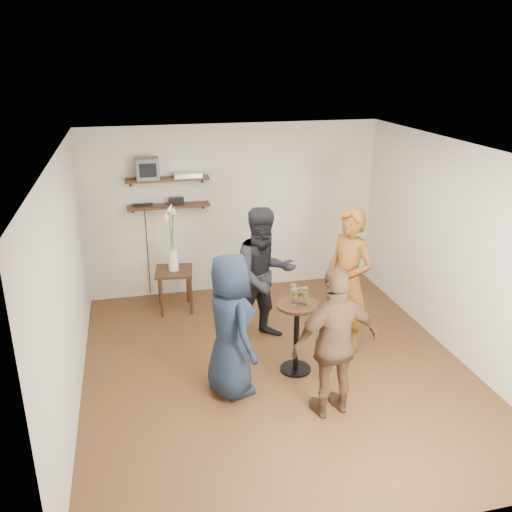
{
  "coord_description": "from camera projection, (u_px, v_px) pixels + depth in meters",
  "views": [
    {
      "loc": [
        -1.55,
        -5.41,
        3.54
      ],
      "look_at": [
        -0.15,
        0.4,
        1.31
      ],
      "focal_mm": 38.0,
      "sensor_mm": 36.0,
      "label": 1
    }
  ],
  "objects": [
    {
      "name": "shelf_lower",
      "position": [
        169.0,
        206.0,
        7.94
      ],
      "size": [
        1.2,
        0.25,
        0.04
      ],
      "primitive_type": "cube",
      "color": "black",
      "rests_on": "room"
    },
    {
      "name": "wine_glass_bl",
      "position": [
        294.0,
        290.0,
        6.16
      ],
      "size": [
        0.07,
        0.07,
        0.22
      ],
      "color": "silver",
      "rests_on": "drinks_table"
    },
    {
      "name": "drinks_table",
      "position": [
        297.0,
        328.0,
        6.28
      ],
      "size": [
        0.48,
        0.48,
        0.87
      ],
      "color": "black",
      "rests_on": "room"
    },
    {
      "name": "dvd_deck",
      "position": [
        188.0,
        175.0,
        7.85
      ],
      "size": [
        0.4,
        0.24,
        0.06
      ],
      "primitive_type": "cube",
      "color": "silver",
      "rests_on": "shelf_upper"
    },
    {
      "name": "radio",
      "position": [
        176.0,
        201.0,
        7.94
      ],
      "size": [
        0.22,
        0.1,
        0.1
      ],
      "primitive_type": "cube",
      "color": "black",
      "rests_on": "shelf_lower"
    },
    {
      "name": "wine_glass_br",
      "position": [
        300.0,
        293.0,
        6.14
      ],
      "size": [
        0.06,
        0.06,
        0.19
      ],
      "color": "silver",
      "rests_on": "drinks_table"
    },
    {
      "name": "shelf_upper",
      "position": [
        167.0,
        179.0,
        7.8
      ],
      "size": [
        1.2,
        0.25,
        0.04
      ],
      "primitive_type": "cube",
      "color": "black",
      "rests_on": "room"
    },
    {
      "name": "wine_glass_fr",
      "position": [
        305.0,
        293.0,
        6.09
      ],
      "size": [
        0.07,
        0.07,
        0.22
      ],
      "color": "silver",
      "rests_on": "drinks_table"
    },
    {
      "name": "person_plaid",
      "position": [
        348.0,
        281.0,
        6.66
      ],
      "size": [
        0.69,
        0.8,
        1.84
      ],
      "primitive_type": "imported",
      "rotation": [
        0.0,
        0.0,
        -1.12
      ],
      "color": "red",
      "rests_on": "room"
    },
    {
      "name": "room",
      "position": [
        278.0,
        268.0,
        6.05
      ],
      "size": [
        4.58,
        5.08,
        2.68
      ],
      "color": "#482917",
      "rests_on": "ground"
    },
    {
      "name": "crt_monitor",
      "position": [
        147.0,
        168.0,
        7.69
      ],
      "size": [
        0.32,
        0.3,
        0.3
      ],
      "primitive_type": "cube",
      "color": "#59595B",
      "rests_on": "shelf_upper"
    },
    {
      "name": "side_table",
      "position": [
        174.0,
        277.0,
        7.82
      ],
      "size": [
        0.59,
        0.59,
        0.63
      ],
      "rotation": [
        0.0,
        0.0,
        -0.13
      ],
      "color": "black",
      "rests_on": "room"
    },
    {
      "name": "vase_lilies",
      "position": [
        173.0,
        249.0,
        7.68
      ],
      "size": [
        0.2,
        0.2,
        1.01
      ],
      "rotation": [
        0.0,
        0.0,
        -0.13
      ],
      "color": "silver",
      "rests_on": "side_table"
    },
    {
      "name": "power_strip",
      "position": [
        142.0,
        204.0,
        7.9
      ],
      "size": [
        0.3,
        0.05,
        0.03
      ],
      "primitive_type": "cube",
      "color": "black",
      "rests_on": "shelf_lower"
    },
    {
      "name": "person_navy",
      "position": [
        230.0,
        326.0,
        5.8
      ],
      "size": [
        0.71,
        0.9,
        1.62
      ],
      "primitive_type": "imported",
      "rotation": [
        0.0,
        0.0,
        1.85
      ],
      "color": "#151E2F",
      "rests_on": "room"
    },
    {
      "name": "wine_glass_fl",
      "position": [
        294.0,
        294.0,
        6.07
      ],
      "size": [
        0.07,
        0.07,
        0.22
      ],
      "color": "silver",
      "rests_on": "drinks_table"
    },
    {
      "name": "person_brown",
      "position": [
        335.0,
        343.0,
        5.45
      ],
      "size": [
        1.0,
        0.54,
        1.63
      ],
      "primitive_type": "imported",
      "rotation": [
        0.0,
        0.0,
        3.3
      ],
      "color": "#4E3421",
      "rests_on": "room"
    },
    {
      "name": "person_dark",
      "position": [
        264.0,
        276.0,
        6.88
      ],
      "size": [
        0.99,
        0.84,
        1.79
      ],
      "primitive_type": "imported",
      "rotation": [
        0.0,
        0.0,
        0.2
      ],
      "color": "black",
      "rests_on": "room"
    }
  ]
}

